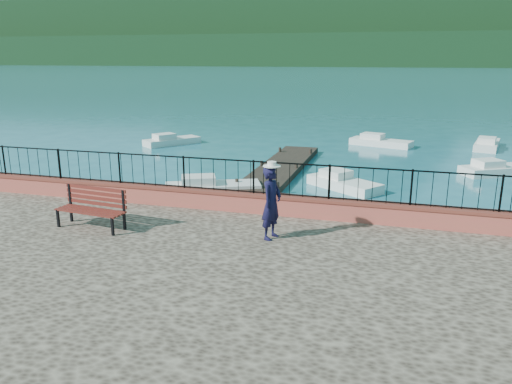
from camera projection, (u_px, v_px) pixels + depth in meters
The scene contains 15 objects.
ground at pixel (221, 308), 11.58m from camera, with size 2000.00×2000.00×0.00m, color #19596B.
parapet at pixel (263, 203), 14.61m from camera, with size 28.00×0.46×0.58m, color #A44C3B.
railing at pixel (263, 178), 14.41m from camera, with size 27.00×0.05×0.95m, color black.
dock at pixel (269, 179), 23.20m from camera, with size 2.00×16.00×0.30m, color #2D231C.
far_forest at pixel (399, 50), 287.33m from camera, with size 900.00×60.00×18.00m, color black.
foothills at pixel (401, 32), 339.54m from camera, with size 900.00×120.00×44.00m, color black.
park_bench at pixel (92, 216), 13.33m from camera, with size 2.01×0.84×1.08m.
person at pixel (271, 203), 12.40m from camera, with size 0.68×0.44×1.86m, color black.
hat at pixel (272, 164), 12.14m from camera, with size 0.44×0.44×0.12m, color white.
boat_0 at pixel (213, 184), 21.21m from camera, with size 4.01×1.30×0.80m, color silver.
boat_1 at pixel (344, 180), 21.93m from camera, with size 3.41×1.30×0.80m, color white.
boat_2 at pixel (497, 167), 24.60m from camera, with size 3.54×1.30×0.80m, color silver.
boat_3 at pixel (172, 139), 32.95m from camera, with size 3.69×1.30×0.80m, color silver.
boat_4 at pixel (381, 140), 32.49m from camera, with size 3.94×1.30×0.80m, color silver.
boat_5 at pixel (487, 142), 31.66m from camera, with size 3.84×1.30×0.80m, color silver.
Camera 1 is at (3.67, -9.82, 5.65)m, focal length 35.00 mm.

